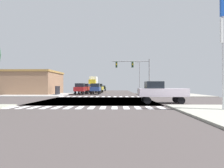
% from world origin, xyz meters
% --- Properties ---
extents(ground, '(90.00, 90.00, 0.05)m').
position_xyz_m(ground, '(0.00, 0.00, -0.03)').
color(ground, '#473F3E').
extents(sidewalk_corner_ne, '(12.00, 12.00, 0.14)m').
position_xyz_m(sidewalk_corner_ne, '(13.00, 12.00, 0.07)').
color(sidewalk_corner_ne, '#A09B91').
rests_on(sidewalk_corner_ne, ground).
extents(sidewalk_corner_nw, '(12.00, 12.00, 0.14)m').
position_xyz_m(sidewalk_corner_nw, '(-13.00, 12.00, 0.07)').
color(sidewalk_corner_nw, '#9A9794').
rests_on(sidewalk_corner_nw, ground).
extents(crosswalk_near, '(13.50, 2.00, 0.01)m').
position_xyz_m(crosswalk_near, '(-0.25, -7.30, 0.00)').
color(crosswalk_near, white).
rests_on(crosswalk_near, ground).
extents(crosswalk_far, '(13.50, 2.00, 0.01)m').
position_xyz_m(crosswalk_far, '(-0.25, 7.30, 0.00)').
color(crosswalk_far, white).
rests_on(crosswalk_far, ground).
extents(traffic_signal_mast, '(6.54, 0.55, 6.47)m').
position_xyz_m(traffic_signal_mast, '(5.64, 7.67, 4.78)').
color(traffic_signal_mast, gray).
rests_on(traffic_signal_mast, ground).
extents(street_lamp, '(1.78, 0.32, 7.35)m').
position_xyz_m(street_lamp, '(7.70, 18.43, 4.45)').
color(street_lamp, gray).
rests_on(street_lamp, ground).
extents(bank_building, '(14.89, 10.02, 5.03)m').
position_xyz_m(bank_building, '(-17.10, 15.44, 2.52)').
color(bank_building, '#956E52').
rests_on(bank_building, ground).
extents(sedan_nearside_1, '(1.80, 4.30, 1.88)m').
position_xyz_m(sedan_nearside_1, '(-2.00, 38.42, 1.12)').
color(sedan_nearside_1, black).
rests_on(sedan_nearside_1, ground).
extents(pickup_farside_1, '(2.00, 5.10, 2.35)m').
position_xyz_m(pickup_farside_1, '(-2.00, 15.58, 1.29)').
color(pickup_farside_1, black).
rests_on(pickup_farside_1, ground).
extents(suv_crossing_1, '(1.96, 4.60, 2.34)m').
position_xyz_m(suv_crossing_1, '(-5.00, 26.46, 1.39)').
color(suv_crossing_1, black).
rests_on(suv_crossing_1, ground).
extents(pickup_queued_2, '(2.00, 5.10, 2.35)m').
position_xyz_m(pickup_queued_2, '(-2.00, 23.78, 1.29)').
color(pickup_queued_2, black).
rests_on(pickup_queued_2, ground).
extents(pickup_leading_3, '(5.10, 2.00, 2.35)m').
position_xyz_m(pickup_leading_3, '(7.18, -3.50, 1.29)').
color(pickup_leading_3, black).
rests_on(pickup_leading_3, ground).
extents(suv_trailing_2, '(1.96, 4.60, 2.34)m').
position_xyz_m(suv_trailing_2, '(-5.00, 20.27, 1.39)').
color(suv_trailing_2, black).
rests_on(suv_trailing_2, ground).
extents(box_truck_middle_1, '(2.40, 7.20, 4.85)m').
position_xyz_m(box_truck_middle_1, '(-5.00, 34.70, 2.56)').
color(box_truck_middle_1, black).
rests_on(box_truck_middle_1, ground).
extents(pickup_outer_4, '(2.00, 5.10, 2.35)m').
position_xyz_m(pickup_outer_4, '(-5.00, 14.14, 1.29)').
color(pickup_outer_4, black).
rests_on(pickup_outer_4, ground).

